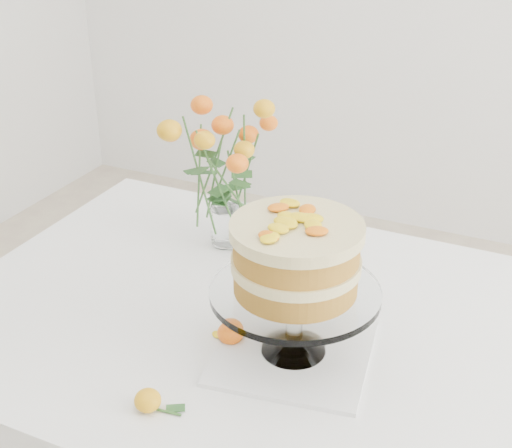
# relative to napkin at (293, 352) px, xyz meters

# --- Properties ---
(table) EXTENTS (1.43, 0.93, 0.76)m
(table) POSITION_rel_napkin_xyz_m (-0.03, 0.09, -0.09)
(table) COLOR tan
(table) RESTS_ON ground
(napkin) EXTENTS (0.32, 0.32, 0.01)m
(napkin) POSITION_rel_napkin_xyz_m (0.00, 0.00, 0.00)
(napkin) COLOR silver
(napkin) RESTS_ON table
(cake_stand) EXTENTS (0.30, 0.30, 0.27)m
(cake_stand) POSITION_rel_napkin_xyz_m (-0.00, 0.00, 0.19)
(cake_stand) COLOR white
(cake_stand) RESTS_ON napkin
(rose_vase) EXTENTS (0.31, 0.31, 0.38)m
(rose_vase) POSITION_rel_napkin_xyz_m (-0.30, 0.32, 0.22)
(rose_vase) COLOR white
(rose_vase) RESTS_ON table
(loose_rose_near) EXTENTS (0.08, 0.05, 0.04)m
(loose_rose_near) POSITION_rel_napkin_xyz_m (-0.16, -0.24, 0.01)
(loose_rose_near) COLOR orange
(loose_rose_near) RESTS_ON table
(loose_rose_far) EXTENTS (0.09, 0.05, 0.04)m
(loose_rose_far) POSITION_rel_napkin_xyz_m (-0.12, -0.02, 0.02)
(loose_rose_far) COLOR #E64E0B
(loose_rose_far) RESTS_ON table
(stray_petal_a) EXTENTS (0.03, 0.02, 0.00)m
(stray_petal_a) POSITION_rel_napkin_xyz_m (-0.15, -0.01, -0.00)
(stray_petal_a) COLOR yellow
(stray_petal_a) RESTS_ON table
(stray_petal_b) EXTENTS (0.03, 0.02, 0.00)m
(stray_petal_b) POSITION_rel_napkin_xyz_m (-0.05, -0.05, -0.00)
(stray_petal_b) COLOR yellow
(stray_petal_b) RESTS_ON table
(stray_petal_c) EXTENTS (0.03, 0.02, 0.00)m
(stray_petal_c) POSITION_rel_napkin_xyz_m (-0.01, -0.09, -0.00)
(stray_petal_c) COLOR yellow
(stray_petal_c) RESTS_ON table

